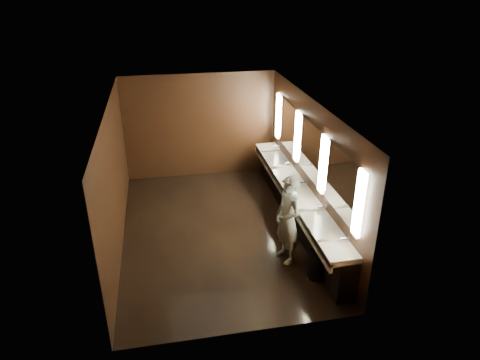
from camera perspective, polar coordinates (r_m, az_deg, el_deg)
floor at (r=9.40m, az=-3.04°, el=-6.73°), size 6.00×6.00×0.00m
ceiling at (r=8.25m, az=-3.50°, el=9.93°), size 4.00×6.00×0.02m
wall_back at (r=11.51m, az=-5.33°, el=7.15°), size 4.00×0.02×2.80m
wall_front at (r=6.16m, az=0.67°, el=-10.41°), size 4.00×0.02×2.80m
wall_left at (r=8.73m, az=-16.36°, el=-0.02°), size 0.02×6.00×2.80m
wall_right at (r=9.18m, az=9.21°, el=2.02°), size 0.02×6.00×2.80m
sink_counter at (r=9.51m, az=7.66°, el=-3.07°), size 0.55×5.40×1.01m
mirror_band at (r=9.04m, az=9.24°, el=4.04°), size 0.06×5.03×1.15m
person at (r=8.09m, az=6.37°, el=-5.30°), size 0.57×0.73×1.78m
trash_bin at (r=8.05m, az=10.29°, el=-11.00°), size 0.42×0.42×0.55m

